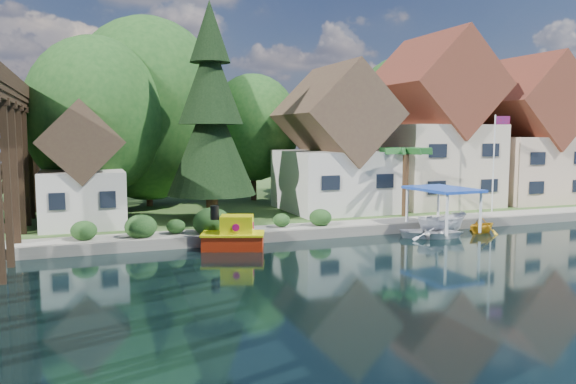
% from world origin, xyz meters
% --- Properties ---
extents(ground, '(140.00, 140.00, 0.00)m').
position_xyz_m(ground, '(0.00, 0.00, 0.00)').
color(ground, black).
rests_on(ground, ground).
extents(bank, '(140.00, 52.00, 0.50)m').
position_xyz_m(bank, '(0.00, 34.00, 0.25)').
color(bank, '#2F5220').
rests_on(bank, ground).
extents(seawall, '(60.00, 0.40, 0.62)m').
position_xyz_m(seawall, '(4.00, 8.00, 0.31)').
color(seawall, slate).
rests_on(seawall, ground).
extents(promenade, '(50.00, 2.60, 0.06)m').
position_xyz_m(promenade, '(6.00, 9.30, 0.53)').
color(promenade, gray).
rests_on(promenade, bank).
extents(house_left, '(7.64, 8.64, 11.02)m').
position_xyz_m(house_left, '(7.00, 16.00, 5.14)').
color(house_left, silver).
rests_on(house_left, bank).
extents(house_center, '(8.65, 9.18, 13.89)m').
position_xyz_m(house_center, '(16.00, 16.50, 6.42)').
color(house_center, beige).
rests_on(house_center, bank).
extents(house_right, '(8.15, 8.64, 12.45)m').
position_xyz_m(house_right, '(25.00, 16.00, 5.78)').
color(house_right, beige).
rests_on(house_right, bank).
extents(shed, '(5.09, 5.40, 7.85)m').
position_xyz_m(shed, '(-11.00, 14.50, 3.83)').
color(shed, silver).
rests_on(shed, bank).
extents(bg_trees, '(49.90, 13.30, 10.57)m').
position_xyz_m(bg_trees, '(1.00, 21.25, 7.29)').
color(bg_trees, '#382314').
rests_on(bg_trees, bank).
extents(shrubs, '(15.76, 2.47, 1.70)m').
position_xyz_m(shrubs, '(-4.60, 9.26, 1.23)').
color(shrubs, '#143916').
rests_on(shrubs, bank).
extents(conifer, '(5.85, 5.85, 14.40)m').
position_xyz_m(conifer, '(-2.90, 13.87, 7.43)').
color(conifer, '#382314').
rests_on(conifer, bank).
extents(palm_tree, '(4.20, 4.20, 5.11)m').
position_xyz_m(palm_tree, '(10.37, 11.33, 4.96)').
color(palm_tree, '#382314').
rests_on(palm_tree, bank).
extents(flagpole, '(1.07, 0.44, 7.18)m').
position_xyz_m(flagpole, '(17.75, 10.89, 4.90)').
color(flagpole, white).
rests_on(flagpole, bank).
extents(tugboat, '(3.83, 2.89, 2.47)m').
position_xyz_m(tugboat, '(-3.27, 6.76, 0.74)').
color(tugboat, red).
rests_on(tugboat, ground).
extents(boat_white_a, '(4.59, 4.07, 0.79)m').
position_xyz_m(boat_white_a, '(8.93, 5.93, 0.39)').
color(boat_white_a, white).
rests_on(boat_white_a, ground).
extents(boat_canopy, '(3.74, 4.73, 2.92)m').
position_xyz_m(boat_canopy, '(10.34, 6.89, 1.25)').
color(boat_canopy, silver).
rests_on(boat_canopy, ground).
extents(boat_yellow, '(2.92, 2.69, 1.28)m').
position_xyz_m(boat_yellow, '(12.84, 6.14, 0.64)').
color(boat_yellow, '#EFAD1A').
rests_on(boat_yellow, ground).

